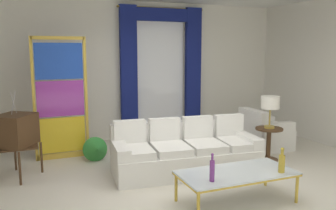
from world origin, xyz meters
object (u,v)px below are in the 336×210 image
at_px(armchair_white, 264,134).
at_px(stained_glass_divider, 61,101).
at_px(table_lamp_brass, 270,104).
at_px(vintage_tv, 15,132).
at_px(bottle_blue_decanter, 212,170).
at_px(peacock_figurine, 96,150).
at_px(coffee_table, 237,174).
at_px(bottle_crystal_tall, 282,162).
at_px(couch_white_long, 184,152).
at_px(round_side_table, 269,141).

xyz_separation_m(armchair_white, stained_glass_divider, (-3.80, 0.86, 0.77)).
bearing_deg(stained_glass_divider, table_lamp_brass, -24.51).
bearing_deg(table_lamp_brass, vintage_tv, 169.33).
xyz_separation_m(vintage_tv, armchair_white, (4.56, -0.10, -0.44)).
xyz_separation_m(bottle_blue_decanter, stained_glass_divider, (-1.43, 2.99, 0.50)).
bearing_deg(armchair_white, table_lamp_brass, -121.21).
bearing_deg(peacock_figurine, coffee_table, -59.86).
distance_m(peacock_figurine, table_lamp_brass, 3.17).
height_order(bottle_crystal_tall, peacock_figurine, bottle_crystal_tall).
bearing_deg(coffee_table, table_lamp_brass, 40.40).
xyz_separation_m(vintage_tv, peacock_figurine, (1.28, 0.30, -0.51)).
relative_size(bottle_crystal_tall, table_lamp_brass, 0.58).
relative_size(vintage_tv, armchair_white, 1.61).
xyz_separation_m(bottle_blue_decanter, vintage_tv, (-2.19, 2.23, 0.17)).
distance_m(couch_white_long, armchair_white, 2.12).
xyz_separation_m(stained_glass_divider, table_lamp_brass, (3.39, -1.54, -0.03)).
distance_m(bottle_blue_decanter, stained_glass_divider, 3.35).
height_order(coffee_table, vintage_tv, vintage_tv).
relative_size(vintage_tv, stained_glass_divider, 0.61).
bearing_deg(peacock_figurine, stained_glass_divider, 138.11).
height_order(vintage_tv, round_side_table, vintage_tv).
bearing_deg(armchair_white, stained_glass_divider, 167.23).
distance_m(vintage_tv, table_lamp_brass, 4.23).
relative_size(armchair_white, peacock_figurine, 1.39).
relative_size(bottle_crystal_tall, armchair_white, 0.40).
relative_size(vintage_tv, table_lamp_brass, 2.36).
bearing_deg(round_side_table, bottle_crystal_tall, -122.97).
bearing_deg(coffee_table, bottle_blue_decanter, -159.63).
xyz_separation_m(bottle_blue_decanter, armchair_white, (2.37, 2.13, -0.27)).
xyz_separation_m(bottle_crystal_tall, stained_glass_divider, (-2.41, 3.05, 0.52)).
bearing_deg(peacock_figurine, couch_white_long, -38.51).
distance_m(coffee_table, vintage_tv, 3.37).
bearing_deg(armchair_white, peacock_figurine, 173.14).
bearing_deg(vintage_tv, round_side_table, -10.67).
xyz_separation_m(coffee_table, stained_glass_divider, (-1.89, 2.82, 0.68)).
height_order(coffee_table, round_side_table, round_side_table).
bearing_deg(bottle_blue_decanter, armchair_white, 41.92).
bearing_deg(table_lamp_brass, round_side_table, 90.00).
distance_m(bottle_crystal_tall, armchair_white, 2.61).
height_order(couch_white_long, armchair_white, couch_white_long).
relative_size(coffee_table, vintage_tv, 1.12).
relative_size(couch_white_long, table_lamp_brass, 4.23).
bearing_deg(vintage_tv, bottle_crystal_tall, -35.86).
xyz_separation_m(bottle_crystal_tall, vintage_tv, (-3.17, 2.29, 0.19)).
height_order(bottle_blue_decanter, bottle_crystal_tall, bottle_blue_decanter).
bearing_deg(round_side_table, stained_glass_divider, 155.49).
relative_size(couch_white_long, stained_glass_divider, 1.10).
height_order(stained_glass_divider, peacock_figurine, stained_glass_divider).
bearing_deg(table_lamp_brass, stained_glass_divider, 155.49).
xyz_separation_m(bottle_crystal_tall, armchair_white, (1.39, 2.19, -0.25)).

